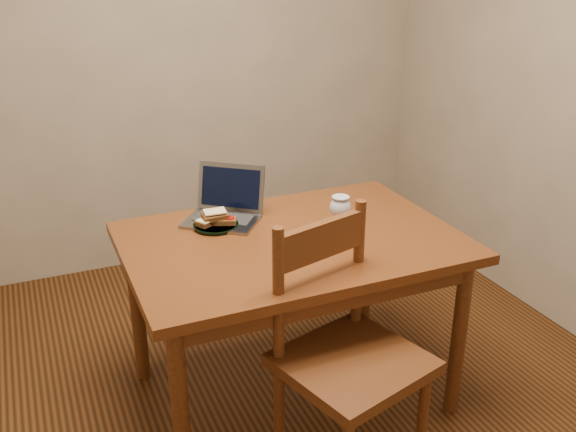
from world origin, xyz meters
name	(u,v)px	position (x,y,z in m)	size (l,w,h in m)	color
floor	(272,408)	(0.00, 0.00, -0.01)	(3.20, 3.20, 0.02)	black
back_wall	(162,44)	(0.00, 1.61, 1.30)	(3.20, 0.02, 2.60)	gray
table	(292,257)	(0.12, 0.06, 0.65)	(1.30, 0.90, 0.74)	#47220B
chair	(348,345)	(0.12, -0.41, 0.53)	(0.56, 0.55, 0.49)	#401F0D
plate	(216,226)	(-0.13, 0.28, 0.75)	(0.19, 0.19, 0.02)	black
sandwich_cheese	(208,221)	(-0.16, 0.29, 0.77)	(0.09, 0.05, 0.03)	#381E0C
sandwich_tomato	(225,220)	(-0.09, 0.27, 0.77)	(0.10, 0.06, 0.03)	#381E0C
sandwich_top	(215,215)	(-0.13, 0.28, 0.79)	(0.10, 0.06, 0.03)	#381E0C
milk_glass	(340,216)	(0.30, 0.01, 0.82)	(0.09, 0.09, 0.16)	white
laptop	(226,205)	(-0.06, 0.36, 0.80)	(0.39, 0.39, 0.21)	slate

